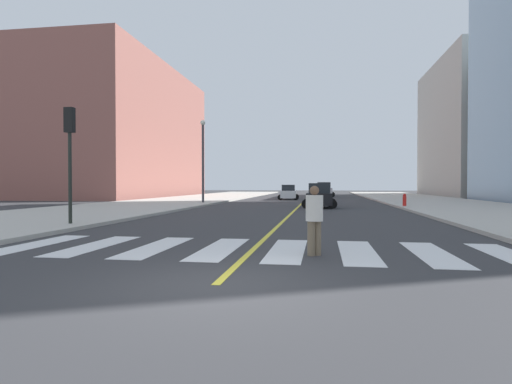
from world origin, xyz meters
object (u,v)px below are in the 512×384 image
at_px(car_black_nearest, 319,196).
at_px(car_white_second, 288,193).
at_px(fire_hydrant, 405,200).
at_px(car_silver_third, 324,190).
at_px(pedestrian_crossing, 314,217).
at_px(street_lamp, 203,154).
at_px(traffic_light_far_corner, 70,142).

relative_size(car_black_nearest, car_white_second, 1.06).
relative_size(car_white_second, fire_hydrant, 4.27).
distance_m(car_silver_third, pedestrian_crossing, 47.30).
distance_m(car_white_second, street_lamp, 13.71).
height_order(traffic_light_far_corner, street_lamp, street_lamp).
bearing_deg(street_lamp, car_silver_third, 64.56).
distance_m(pedestrian_crossing, fire_hydrant, 22.37).
xyz_separation_m(car_black_nearest, pedestrian_crossing, (0.01, -21.15, 0.09)).
bearing_deg(car_white_second, street_lamp, -122.50).
bearing_deg(car_white_second, car_black_nearest, -80.07).
height_order(car_black_nearest, car_silver_third, car_silver_third).
bearing_deg(fire_hydrant, traffic_light_far_corner, -134.50).
height_order(car_black_nearest, street_lamp, street_lamp).
bearing_deg(pedestrian_crossing, car_white_second, 59.55).
xyz_separation_m(car_silver_third, fire_hydrant, (5.70, -25.78, -0.35)).
relative_size(pedestrian_crossing, street_lamp, 0.24).
bearing_deg(traffic_light_far_corner, car_silver_third, 76.30).
relative_size(traffic_light_far_corner, street_lamp, 0.65).
xyz_separation_m(car_white_second, street_lamp, (-6.55, -11.49, 3.61)).
bearing_deg(car_black_nearest, traffic_light_far_corner, 58.43).
distance_m(car_white_second, car_silver_third, 11.25).
relative_size(car_black_nearest, street_lamp, 0.56).
height_order(car_black_nearest, pedestrian_crossing, car_black_nearest).
relative_size(car_silver_third, traffic_light_far_corner, 0.97).
distance_m(traffic_light_far_corner, street_lamp, 19.99).
relative_size(pedestrian_crossing, fire_hydrant, 1.90).
distance_m(traffic_light_far_corner, pedestrian_crossing, 11.46).
xyz_separation_m(traffic_light_far_corner, street_lamp, (-0.25, 19.96, 0.96)).
bearing_deg(traffic_light_far_corner, car_black_nearest, 58.18).
distance_m(car_white_second, pedestrian_crossing, 36.93).
bearing_deg(car_white_second, traffic_light_far_corner, -104.15).
relative_size(car_black_nearest, pedestrian_crossing, 2.39).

